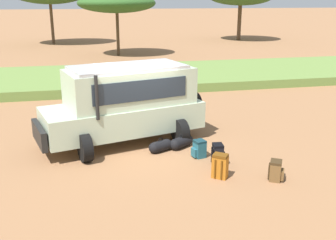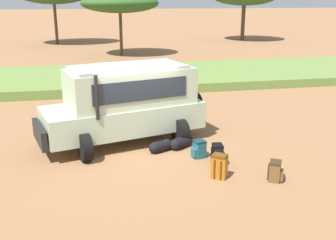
% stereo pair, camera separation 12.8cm
% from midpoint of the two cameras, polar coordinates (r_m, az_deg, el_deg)
% --- Properties ---
extents(ground_plane, '(320.00, 320.00, 0.00)m').
position_cam_midpoint_polar(ground_plane, '(12.26, -4.48, -3.83)').
color(ground_plane, '#936642').
extents(grass_bank, '(120.00, 7.00, 0.44)m').
position_cam_midpoint_polar(grass_bank, '(21.88, -8.21, 6.10)').
color(grass_bank, olive).
rests_on(grass_bank, ground_plane).
extents(safari_vehicle, '(5.47, 3.50, 2.44)m').
position_cam_midpoint_polar(safari_vehicle, '(12.34, -6.43, 2.57)').
color(safari_vehicle, '#B2C6A8').
rests_on(safari_vehicle, ground_plane).
extents(backpack_beside_front_wheel, '(0.47, 0.47, 0.64)m').
position_cam_midpoint_polar(backpack_beside_front_wheel, '(10.15, 7.22, -6.66)').
color(backpack_beside_front_wheel, '#B26619').
rests_on(backpack_beside_front_wheel, ground_plane).
extents(backpack_cluster_center, '(0.40, 0.39, 0.60)m').
position_cam_midpoint_polar(backpack_cluster_center, '(10.91, 6.96, -5.01)').
color(backpack_cluster_center, black).
rests_on(backpack_cluster_center, ground_plane).
extents(backpack_near_rear_wheel, '(0.44, 0.38, 0.51)m').
position_cam_midpoint_polar(backpack_near_rear_wheel, '(11.37, 4.23, -4.21)').
color(backpack_near_rear_wheel, '#235B6B').
rests_on(backpack_near_rear_wheel, ground_plane).
extents(backpack_outermost, '(0.46, 0.45, 0.52)m').
position_cam_midpoint_polar(backpack_outermost, '(10.30, 15.06, -7.13)').
color(backpack_outermost, brown).
rests_on(backpack_outermost, ground_plane).
extents(duffel_bag_low_black_case, '(0.76, 0.54, 0.44)m').
position_cam_midpoint_polar(duffel_bag_low_black_case, '(11.78, -1.39, -3.80)').
color(duffel_bag_low_black_case, black).
rests_on(duffel_bag_low_black_case, ground_plane).
extents(duffel_bag_soft_canvas, '(0.82, 0.66, 0.45)m').
position_cam_midpoint_polar(duffel_bag_soft_canvas, '(12.08, 1.66, -3.23)').
color(duffel_bag_soft_canvas, black).
rests_on(duffel_bag_soft_canvas, ground_plane).
extents(acacia_tree_centre_back, '(6.07, 5.60, 4.77)m').
position_cam_midpoint_polar(acacia_tree_centre_back, '(31.93, -7.58, 16.46)').
color(acacia_tree_centre_back, brown).
rests_on(acacia_tree_centre_back, ground_plane).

